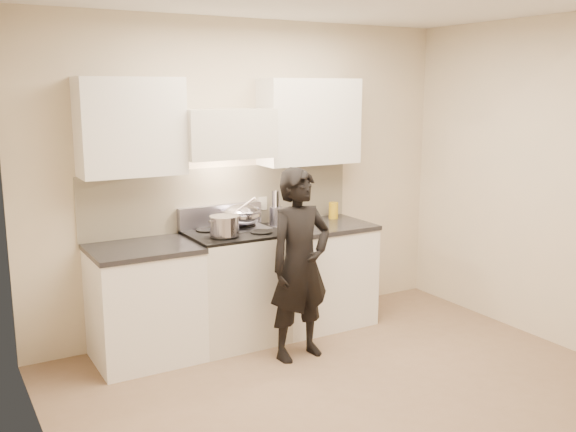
{
  "coord_description": "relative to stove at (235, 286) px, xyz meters",
  "views": [
    {
      "loc": [
        -2.5,
        -3.3,
        2.11
      ],
      "look_at": [
        0.0,
        1.05,
        1.11
      ],
      "focal_mm": 40.0,
      "sensor_mm": 36.0,
      "label": 1
    }
  ],
  "objects": [
    {
      "name": "counter_right",
      "position": [
        0.83,
        0.0,
        -0.01
      ],
      "size": [
        0.92,
        0.67,
        0.92
      ],
      "color": "white",
      "rests_on": "ground"
    },
    {
      "name": "oil_glass",
      "position": [
        1.1,
        0.16,
        0.52
      ],
      "size": [
        0.09,
        0.09,
        0.15
      ],
      "color": "gold",
      "rests_on": "counter_right"
    },
    {
      "name": "ground_plane",
      "position": [
        0.3,
        -1.42,
        -0.47
      ],
      "size": [
        4.0,
        4.0,
        0.0
      ],
      "primitive_type": "plane",
      "color": "#81664F"
    },
    {
      "name": "person",
      "position": [
        0.3,
        -0.57,
        0.29
      ],
      "size": [
        0.59,
        0.41,
        1.52
      ],
      "primitive_type": "imported",
      "rotation": [
        0.0,
        0.0,
        0.09
      ],
      "color": "black",
      "rests_on": "ground"
    },
    {
      "name": "utensil_crock",
      "position": [
        0.49,
        0.18,
        0.54
      ],
      "size": [
        0.11,
        0.11,
        0.3
      ],
      "color": "#ADABC3",
      "rests_on": "counter_right"
    },
    {
      "name": "spice_jar",
      "position": [
        0.73,
        0.24,
        0.49
      ],
      "size": [
        0.04,
        0.04,
        0.09
      ],
      "color": "#D5490E",
      "rests_on": "counter_right"
    },
    {
      "name": "stock_pot",
      "position": [
        -0.14,
        -0.13,
        0.56
      ],
      "size": [
        0.32,
        0.31,
        0.16
      ],
      "color": "#9C9AAD",
      "rests_on": "stove"
    },
    {
      "name": "stove",
      "position": [
        0.0,
        0.0,
        0.0
      ],
      "size": [
        0.76,
        0.65,
        0.96
      ],
      "color": "silver",
      "rests_on": "ground"
    },
    {
      "name": "room_shell",
      "position": [
        0.24,
        -1.05,
        1.12
      ],
      "size": [
        4.04,
        3.54,
        2.7
      ],
      "color": "beige",
      "rests_on": "ground"
    },
    {
      "name": "wok",
      "position": [
        0.13,
        0.12,
        0.58
      ],
      "size": [
        0.35,
        0.42,
        0.28
      ],
      "color": "#9C9AAD",
      "rests_on": "stove"
    },
    {
      "name": "counter_left",
      "position": [
        -0.78,
        0.0,
        -0.01
      ],
      "size": [
        0.82,
        0.67,
        0.92
      ],
      "color": "white",
      "rests_on": "ground"
    }
  ]
}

